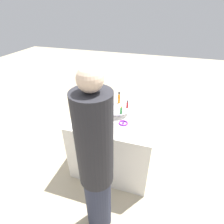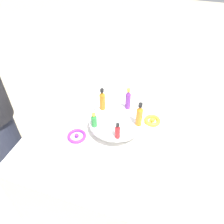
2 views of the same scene
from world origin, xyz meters
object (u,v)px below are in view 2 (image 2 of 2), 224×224
at_px(bottle_red, 118,131).
at_px(bottle_green, 94,120).
at_px(bottle_orange, 139,115).
at_px(ribbon_bow_gold, 152,120).
at_px(display_stand, 116,123).
at_px(ribbon_bow_purple, 77,136).
at_px(bottle_amber, 102,100).
at_px(bottle_purple, 128,99).

height_order(bottle_red, bottle_green, bottle_red).
bearing_deg(bottle_orange, ribbon_bow_gold, 63.14).
height_order(display_stand, ribbon_bow_purple, display_stand).
bearing_deg(bottle_green, bottle_amber, 93.22).
distance_m(bottle_red, bottle_green, 0.15).
bearing_deg(bottle_purple, bottle_amber, -158.78).
xyz_separation_m(display_stand, bottle_orange, (0.12, 0.01, 0.09)).
bearing_deg(bottle_amber, ribbon_bow_gold, 11.74).
bearing_deg(bottle_orange, bottle_red, -122.78).
bearing_deg(bottle_amber, display_stand, -32.78).
height_order(bottle_green, ribbon_bow_gold, bottle_green).
distance_m(bottle_purple, ribbon_bow_gold, 0.20).
xyz_separation_m(bottle_orange, bottle_amber, (-0.23, 0.06, -0.00)).
relative_size(display_stand, bottle_purple, 2.19).
distance_m(display_stand, bottle_amber, 0.15).
xyz_separation_m(display_stand, bottle_green, (-0.10, -0.08, 0.06)).
distance_m(bottle_purple, ribbon_bow_purple, 0.35).
distance_m(bottle_red, bottle_purple, 0.24).
distance_m(bottle_red, bottle_amber, 0.24).
bearing_deg(bottle_red, bottle_green, 165.22).
distance_m(bottle_red, bottle_orange, 0.15).
distance_m(display_stand, bottle_purple, 0.15).
bearing_deg(ribbon_bow_purple, bottle_red, 2.89).
distance_m(display_stand, ribbon_bow_gold, 0.23).
relative_size(bottle_red, bottle_purple, 0.68).
relative_size(bottle_orange, ribbon_bow_purple, 1.39).
distance_m(bottle_red, ribbon_bow_purple, 0.25).
height_order(bottle_orange, bottle_amber, bottle_orange).
xyz_separation_m(bottle_orange, ribbon_bow_purple, (-0.31, -0.13, -0.13)).
xyz_separation_m(display_stand, bottle_red, (0.05, -0.12, 0.06)).
relative_size(bottle_green, ribbon_bow_gold, 0.90).
bearing_deg(display_stand, bottle_orange, 3.22).
xyz_separation_m(bottle_red, ribbon_bow_purple, (-0.23, -0.01, -0.11)).
relative_size(bottle_red, bottle_amber, 0.67).
relative_size(bottle_orange, bottle_amber, 1.04).
height_order(bottle_orange, ribbon_bow_gold, bottle_orange).
bearing_deg(ribbon_bow_purple, bottle_purple, 48.80).
bearing_deg(bottle_amber, bottle_green, -86.78).
relative_size(bottle_amber, ribbon_bow_purple, 1.33).
xyz_separation_m(bottle_green, ribbon_bow_purple, (-0.09, -0.05, -0.10)).
height_order(display_stand, bottle_red, bottle_red).
bearing_deg(bottle_orange, bottle_amber, 165.22).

